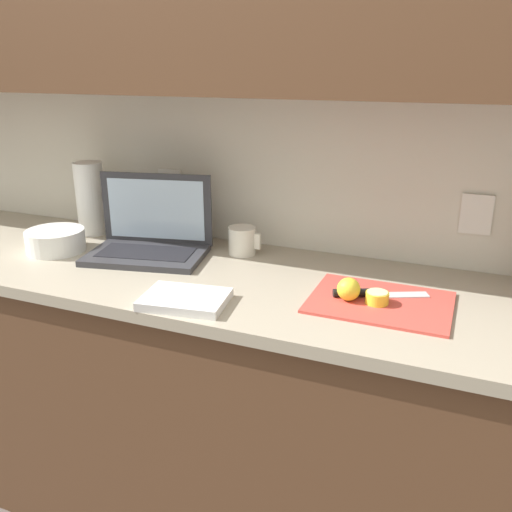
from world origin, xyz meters
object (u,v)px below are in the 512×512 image
(lemon_half_cut, at_px, (377,297))
(bowl_white, at_px, (56,240))
(paper_towel_roll, at_px, (91,198))
(knife, at_px, (364,293))
(laptop, at_px, (151,236))
(cutting_board, at_px, (380,302))
(lemon_whole_beside, at_px, (349,289))
(measuring_cup, at_px, (242,241))

(lemon_half_cut, distance_m, bowl_white, 1.09)
(bowl_white, distance_m, paper_towel_roll, 0.24)
(knife, bearing_deg, lemon_half_cut, -64.61)
(laptop, distance_m, paper_towel_roll, 0.36)
(bowl_white, height_order, paper_towel_roll, paper_towel_roll)
(cutting_board, xyz_separation_m, lemon_whole_beside, (-0.08, -0.03, 0.03))
(lemon_half_cut, xyz_separation_m, paper_towel_roll, (-1.10, 0.25, 0.11))
(laptop, bearing_deg, knife, -19.71)
(cutting_board, distance_m, lemon_half_cut, 0.03)
(knife, xyz_separation_m, measuring_cup, (-0.45, 0.21, 0.03))
(laptop, height_order, cutting_board, laptop)
(laptop, bearing_deg, lemon_whole_beside, -23.34)
(lemon_whole_beside, relative_size, bowl_white, 0.32)
(lemon_whole_beside, relative_size, measuring_cup, 0.56)
(knife, xyz_separation_m, lemon_whole_beside, (-0.03, -0.04, 0.02))
(knife, relative_size, bowl_white, 1.27)
(measuring_cup, xyz_separation_m, bowl_white, (-0.60, -0.21, -0.01))
(measuring_cup, distance_m, bowl_white, 0.63)
(lemon_whole_beside, bearing_deg, paper_towel_roll, 165.91)
(measuring_cup, bearing_deg, lemon_whole_beside, -31.09)
(measuring_cup, bearing_deg, laptop, -158.51)
(knife, relative_size, measuring_cup, 2.24)
(laptop, xyz_separation_m, lemon_half_cut, (0.77, -0.13, -0.04))
(lemon_whole_beside, height_order, measuring_cup, measuring_cup)
(laptop, bearing_deg, measuring_cup, 9.49)
(measuring_cup, height_order, paper_towel_roll, paper_towel_roll)
(lemon_half_cut, height_order, measuring_cup, measuring_cup)
(bowl_white, bearing_deg, laptop, 17.38)
(laptop, distance_m, lemon_half_cut, 0.79)
(knife, height_order, paper_towel_roll, paper_towel_roll)
(knife, xyz_separation_m, lemon_half_cut, (0.04, -0.03, 0.01))
(lemon_half_cut, xyz_separation_m, lemon_whole_beside, (-0.07, -0.01, 0.01))
(cutting_board, height_order, knife, knife)
(lemon_half_cut, relative_size, lemon_whole_beside, 0.99)
(lemon_half_cut, bearing_deg, laptop, 170.32)
(lemon_whole_beside, distance_m, paper_towel_roll, 1.06)
(lemon_whole_beside, height_order, paper_towel_roll, paper_towel_roll)
(knife, distance_m, lemon_whole_beside, 0.06)
(laptop, height_order, lemon_half_cut, laptop)
(laptop, bearing_deg, paper_towel_roll, 148.29)
(laptop, xyz_separation_m, measuring_cup, (0.28, 0.11, -0.01))
(bowl_white, bearing_deg, paper_towel_roll, 93.64)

